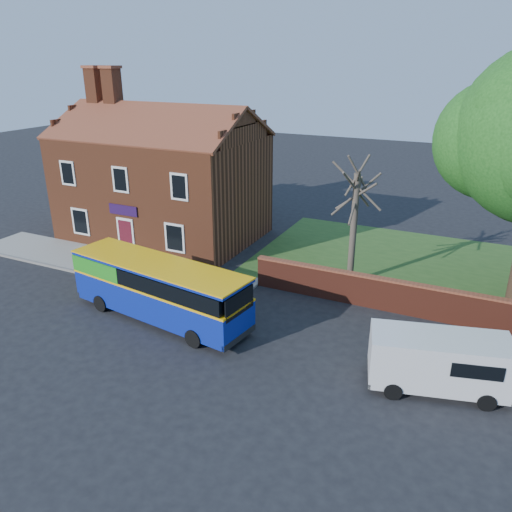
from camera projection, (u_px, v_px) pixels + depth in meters
The scene contains 9 objects.
ground at pixel (146, 339), 21.11m from camera, with size 120.00×120.00×0.00m, color black.
pavement at pixel (109, 263), 28.71m from camera, with size 18.00×3.50×0.12m, color gray.
kerb at pixel (87, 274), 27.24m from camera, with size 18.00×0.15×0.14m, color slate.
grass_strip at pixel (491, 279), 26.81m from camera, with size 26.00×12.00×0.04m, color #426B28.
shop_building at pixel (163, 185), 32.30m from camera, with size 12.30×8.13×10.50m.
boundary_wall at pixel (490, 314), 21.49m from camera, with size 22.00×0.38×1.60m.
bus at pixel (155, 286), 22.39m from camera, with size 9.12×3.51×2.71m.
van_near at pixel (439, 361), 17.52m from camera, with size 5.10×3.03×2.10m.
bare_tree at pixel (354, 224), 25.12m from camera, with size 2.41×2.87×6.42m.
Camera 1 is at (12.09, -14.53, 11.07)m, focal length 35.00 mm.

